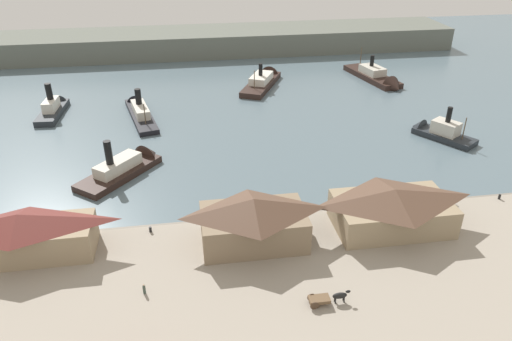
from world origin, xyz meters
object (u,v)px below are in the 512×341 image
object	(u,v)px
ferry_moored_west	(438,131)
ferry_shed_west_terminal	(254,220)
mooring_post_center_west	(150,229)
ferry_shed_central_terminal	(393,208)
mooring_post_east	(454,202)
ferry_approaching_west	(54,107)
ferry_outer_harbor	(129,165)
ferry_moored_east	(264,80)
ferry_mid_harbor	(378,78)
ferry_shed_east_terminal	(22,235)
pedestrian_walking_west	(144,289)
mooring_post_west	(499,197)
ferry_approaching_east	(139,110)
horse_cart	(327,298)

from	to	relation	value
ferry_moored_west	ferry_shed_west_terminal	bearing A→B (deg)	-144.52
mooring_post_center_west	ferry_shed_central_terminal	bearing A→B (deg)	-6.46
mooring_post_east	ferry_approaching_west	bearing A→B (deg)	143.18
ferry_outer_harbor	ferry_moored_east	bearing A→B (deg)	54.02
ferry_mid_harbor	ferry_approaching_west	xyz separation A→B (m)	(-94.28, -10.98, 0.21)
ferry_shed_east_terminal	pedestrian_walking_west	distance (m)	21.58
ferry_mid_harbor	ferry_approaching_west	bearing A→B (deg)	-173.35
ferry_shed_east_terminal	ferry_outer_harbor	size ratio (longest dim) A/B	1.08
ferry_shed_west_terminal	ferry_approaching_west	xyz separation A→B (m)	(-43.43, 65.40, -3.72)
ferry_shed_west_terminal	pedestrian_walking_west	distance (m)	19.26
mooring_post_west	mooring_post_east	bearing A→B (deg)	-178.06
ferry_moored_east	ferry_approaching_east	size ratio (longest dim) A/B	0.95
mooring_post_west	ferry_shed_west_terminal	bearing A→B (deg)	-173.08
ferry_shed_central_terminal	mooring_post_east	size ratio (longest dim) A/B	21.06
ferry_approaching_west	ferry_moored_west	bearing A→B (deg)	-18.06
ferry_shed_west_terminal	ferry_shed_central_terminal	bearing A→B (deg)	1.63
mooring_post_east	mooring_post_center_west	xyz separation A→B (m)	(-53.13, -0.18, 0.00)
mooring_post_east	ferry_mid_harbor	bearing A→B (deg)	78.90
horse_cart	ferry_shed_west_terminal	bearing A→B (deg)	116.60
pedestrian_walking_west	mooring_post_east	bearing A→B (deg)	15.28
ferry_shed_central_terminal	ferry_moored_west	distance (m)	43.53
ferry_mid_harbor	mooring_post_east	bearing A→B (deg)	-101.10
mooring_post_east	ferry_shed_central_terminal	bearing A→B (deg)	-161.63
ferry_shed_east_terminal	ferry_moored_west	xyz separation A→B (m)	(83.94, 33.09, -3.44)
ferry_outer_harbor	ferry_moored_east	world-z (taller)	ferry_outer_harbor
mooring_post_center_west	ferry_approaching_east	distance (m)	55.91
pedestrian_walking_west	mooring_post_center_west	xyz separation A→B (m)	(0.29, 14.42, -0.27)
horse_cart	ferry_moored_east	bearing A→B (deg)	85.24
ferry_shed_east_terminal	ferry_approaching_east	xyz separation A→B (m)	(13.39, 58.71, -3.67)
ferry_shed_west_terminal	ferry_mid_harbor	distance (m)	91.84
ferry_approaching_west	ferry_moored_east	world-z (taller)	ferry_approaching_west
ferry_moored_east	ferry_approaching_east	bearing A→B (deg)	-151.99
ferry_moored_west	mooring_post_west	bearing A→B (deg)	-96.49
ferry_shed_west_terminal	ferry_approaching_east	size ratio (longest dim) A/B	0.62
ferry_shed_east_terminal	mooring_post_east	xyz separation A→B (m)	(71.51, 3.20, -3.24)
mooring_post_west	mooring_post_center_west	bearing A→B (deg)	-179.55
ferry_outer_harbor	ferry_approaching_east	bearing A→B (deg)	89.44
ferry_moored_east	mooring_post_east	bearing A→B (deg)	-74.06
ferry_approaching_east	ferry_outer_harbor	bearing A→B (deg)	-90.56
mooring_post_center_west	ferry_moored_west	bearing A→B (deg)	24.63
horse_cart	ferry_approaching_west	size ratio (longest dim) A/B	0.31
ferry_shed_central_terminal	ferry_moored_east	world-z (taller)	ferry_shed_central_terminal
mooring_post_west	ferry_moored_west	world-z (taller)	ferry_moored_west
mooring_post_west	ferry_moored_east	world-z (taller)	ferry_moored_east
horse_cart	ferry_approaching_east	distance (m)	81.07
ferry_shed_central_terminal	horse_cart	bearing A→B (deg)	-134.63
pedestrian_walking_west	ferry_approaching_west	size ratio (longest dim) A/B	0.09
pedestrian_walking_west	ferry_shed_east_terminal	bearing A→B (deg)	147.78
ferry_shed_central_terminal	ferry_outer_harbor	world-z (taller)	ferry_outer_harbor
ferry_shed_west_terminal	mooring_post_west	xyz separation A→B (m)	(45.97, 5.58, -3.54)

